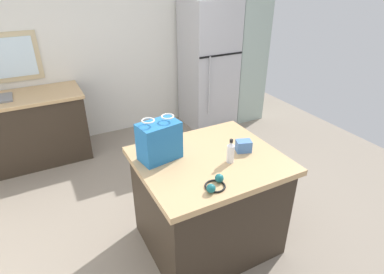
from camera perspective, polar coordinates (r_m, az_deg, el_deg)
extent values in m
plane|color=gray|center=(3.33, -0.74, -14.39)|extent=(6.19, 6.19, 0.00)
cube|color=silver|center=(4.77, -14.34, 15.50)|extent=(5.16, 0.10, 2.56)
cube|color=#CCB78C|center=(4.58, -29.95, 12.32)|extent=(0.68, 0.04, 0.60)
cube|color=white|center=(4.56, -29.95, 12.26)|extent=(0.56, 0.02, 0.48)
cube|color=#33281E|center=(2.84, 2.90, -11.96)|extent=(1.06, 0.92, 0.85)
cube|color=tan|center=(2.57, 3.14, -4.26)|extent=(1.14, 1.00, 0.05)
cube|color=#B7B7BC|center=(4.96, 2.96, 12.80)|extent=(0.72, 0.69, 1.89)
cube|color=black|center=(4.61, 5.32, 14.46)|extent=(0.70, 0.01, 0.02)
cylinder|color=#B7B7BC|center=(4.61, 3.17, 9.13)|extent=(0.02, 0.02, 0.85)
cube|color=#9EB2A8|center=(5.26, 9.17, 15.22)|extent=(0.51, 0.66, 2.22)
cube|color=#33281E|center=(4.52, -27.96, 0.81)|extent=(1.46, 0.64, 0.85)
cube|color=tan|center=(4.36, -29.26, 6.04)|extent=(1.50, 0.68, 0.04)
cube|color=#236BAD|center=(2.49, -5.92, -0.75)|extent=(0.34, 0.25, 0.31)
torus|color=white|center=(2.38, -7.92, 2.96)|extent=(0.12, 0.12, 0.01)
torus|color=white|center=(2.43, -4.41, 3.72)|extent=(0.12, 0.12, 0.01)
cube|color=#4775B7|center=(2.66, 9.27, -1.61)|extent=(0.14, 0.12, 0.10)
cylinder|color=white|center=(2.49, 6.94, -3.03)|extent=(0.06, 0.06, 0.15)
cone|color=white|center=(2.44, 7.06, -1.26)|extent=(0.05, 0.05, 0.03)
cylinder|color=black|center=(2.43, 7.10, -0.70)|extent=(0.03, 0.03, 0.02)
torus|color=black|center=(2.24, 4.18, -8.81)|extent=(0.21, 0.21, 0.01)
sphere|color=#19666B|center=(2.18, 3.44, -9.23)|extent=(0.06, 0.06, 0.06)
sphere|color=#19666B|center=(2.28, 4.94, -7.40)|extent=(0.06, 0.06, 0.06)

